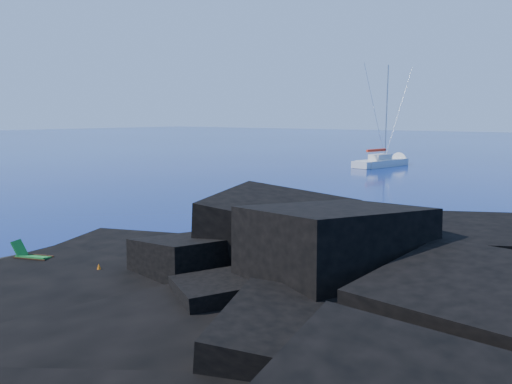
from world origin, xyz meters
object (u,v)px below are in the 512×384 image
at_px(deck_chair, 33,252).
at_px(marker_cone, 99,270).
at_px(sailboat, 382,166).
at_px(sunbather, 22,276).

distance_m(deck_chair, marker_cone, 3.37).
height_order(sailboat, deck_chair, sailboat).
height_order(sailboat, sunbather, sailboat).
bearing_deg(marker_cone, deck_chair, -168.62).
xyz_separation_m(sailboat, marker_cone, (9.78, -47.53, 0.60)).
relative_size(sailboat, marker_cone, 24.82).
bearing_deg(sunbather, sailboat, 64.27).
bearing_deg(marker_cone, sunbather, -132.25).
bearing_deg(sailboat, marker_cone, -66.68).
distance_m(sailboat, deck_chair, 48.64).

